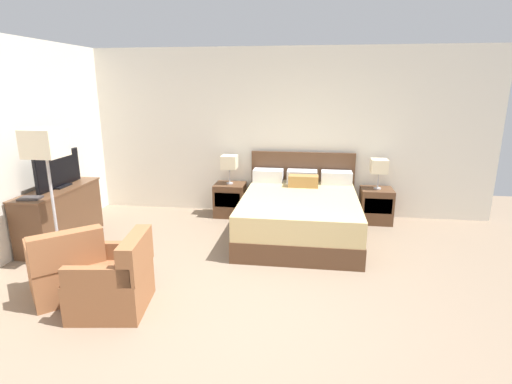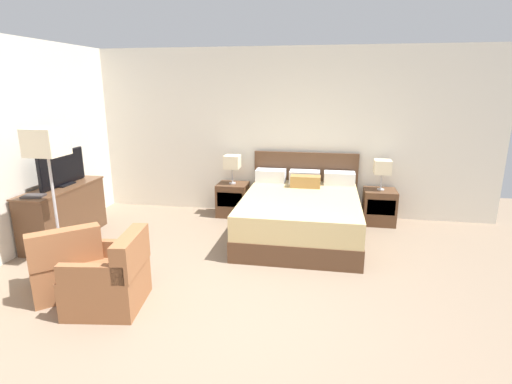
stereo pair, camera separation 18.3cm
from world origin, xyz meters
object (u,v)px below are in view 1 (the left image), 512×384
(nightstand_right, at_px, (376,205))
(armchair_companion, at_px, (115,282))
(floor_lamp, at_px, (46,151))
(dresser, at_px, (60,215))
(bed, at_px, (300,214))
(nightstand_left, at_px, (230,200))
(table_lamp_left, at_px, (229,162))
(tv, at_px, (58,170))
(armchair_by_window, at_px, (67,269))
(table_lamp_right, at_px, (379,166))
(book_red_cover, at_px, (30,198))

(nightstand_right, bearing_deg, armchair_companion, -133.92)
(floor_lamp, bearing_deg, dresser, 121.85)
(bed, distance_m, armchair_companion, 2.84)
(nightstand_right, bearing_deg, nightstand_left, 180.00)
(armchair_companion, bearing_deg, table_lamp_left, 80.17)
(nightstand_right, bearing_deg, bed, -147.50)
(tv, bearing_deg, table_lamp_left, 33.84)
(armchair_by_window, bearing_deg, table_lamp_right, 38.44)
(book_red_cover, bearing_deg, bed, 21.08)
(table_lamp_left, height_order, armchair_companion, table_lamp_left)
(nightstand_left, relative_size, armchair_companion, 0.71)
(book_red_cover, distance_m, armchair_by_window, 1.32)
(dresser, bearing_deg, table_lamp_left, 35.32)
(nightstand_right, height_order, table_lamp_right, table_lamp_right)
(bed, height_order, table_lamp_right, bed)
(bed, bearing_deg, dresser, -167.57)
(nightstand_left, height_order, table_lamp_left, table_lamp_left)
(nightstand_left, distance_m, armchair_by_window, 3.05)
(bed, xyz_separation_m, table_lamp_left, (-1.19, 0.76, 0.58))
(nightstand_left, height_order, dresser, dresser)
(nightstand_right, bearing_deg, table_lamp_left, 179.96)
(nightstand_right, xyz_separation_m, armchair_companion, (-2.91, -3.02, 0.01))
(nightstand_right, bearing_deg, table_lamp_right, 90.00)
(table_lamp_left, relative_size, armchair_companion, 0.61)
(nightstand_left, relative_size, book_red_cover, 2.22)
(bed, bearing_deg, nightstand_right, 32.50)
(table_lamp_left, bearing_deg, floor_lamp, -124.66)
(nightstand_left, relative_size, dresser, 0.39)
(tv, relative_size, floor_lamp, 0.56)
(table_lamp_right, height_order, dresser, table_lamp_right)
(tv, bearing_deg, nightstand_left, 33.82)
(dresser, xyz_separation_m, floor_lamp, (0.51, -0.82, 1.04))
(bed, height_order, table_lamp_left, bed)
(nightstand_right, xyz_separation_m, armchair_by_window, (-3.55, -2.82, 0.01))
(book_red_cover, bearing_deg, nightstand_left, 44.09)
(table_lamp_left, height_order, tv, tv)
(nightstand_right, relative_size, armchair_companion, 0.71)
(table_lamp_left, bearing_deg, nightstand_right, -0.04)
(bed, relative_size, floor_lamp, 1.26)
(table_lamp_left, height_order, dresser, table_lamp_left)
(nightstand_right, relative_size, floor_lamp, 0.33)
(nightstand_left, height_order, floor_lamp, floor_lamp)
(table_lamp_left, bearing_deg, book_red_cover, -135.89)
(book_red_cover, bearing_deg, armchair_by_window, -40.48)
(bed, relative_size, armchair_companion, 2.73)
(nightstand_left, xyz_separation_m, tv, (-2.10, -1.40, 0.73))
(armchair_companion, xyz_separation_m, floor_lamp, (-1.07, 0.72, 1.15))
(nightstand_right, bearing_deg, armchair_by_window, -141.57)
(bed, bearing_deg, tv, -168.92)
(dresser, xyz_separation_m, armchair_by_window, (0.93, -1.33, -0.12))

